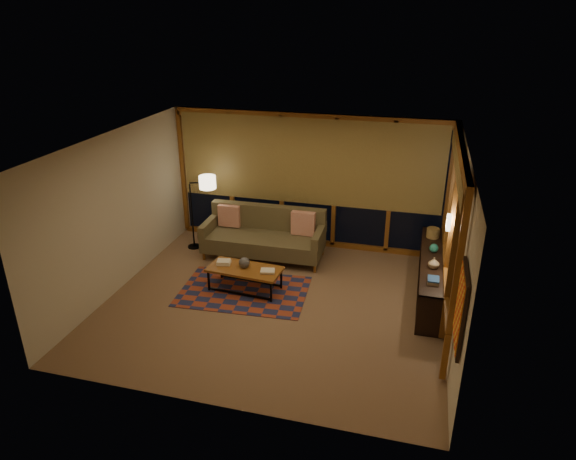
% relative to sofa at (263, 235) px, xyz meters
% --- Properties ---
extents(floor, '(5.50, 5.00, 0.01)m').
position_rel_sofa_xyz_m(floor, '(0.68, -1.59, -0.47)').
color(floor, '#9D7254').
rests_on(floor, ground).
extents(ceiling, '(5.50, 5.00, 0.01)m').
position_rel_sofa_xyz_m(ceiling, '(0.68, -1.59, 2.23)').
color(ceiling, white).
rests_on(ceiling, walls).
extents(walls, '(5.51, 5.01, 2.70)m').
position_rel_sofa_xyz_m(walls, '(0.68, -1.59, 0.88)').
color(walls, beige).
rests_on(walls, floor).
extents(window_wall_back, '(5.30, 0.16, 2.60)m').
position_rel_sofa_xyz_m(window_wall_back, '(0.68, 0.84, 0.88)').
color(window_wall_back, brown).
rests_on(window_wall_back, walls).
extents(window_wall_right, '(0.16, 3.70, 2.60)m').
position_rel_sofa_xyz_m(window_wall_right, '(3.36, -0.99, 0.88)').
color(window_wall_right, brown).
rests_on(window_wall_right, walls).
extents(wall_art, '(0.06, 0.74, 0.94)m').
position_rel_sofa_xyz_m(wall_art, '(3.39, -3.44, 0.98)').
color(wall_art, red).
rests_on(wall_art, walls).
extents(wall_sconce, '(0.12, 0.18, 0.22)m').
position_rel_sofa_xyz_m(wall_sconce, '(3.30, -1.14, 1.08)').
color(wall_sconce, '#FFE9BA').
rests_on(wall_sconce, walls).
extents(sofa, '(2.32, 0.97, 0.95)m').
position_rel_sofa_xyz_m(sofa, '(0.00, 0.00, 0.00)').
color(sofa, brown).
rests_on(sofa, floor).
extents(pillow_left, '(0.44, 0.16, 0.44)m').
position_rel_sofa_xyz_m(pillow_left, '(-0.77, 0.22, 0.22)').
color(pillow_left, red).
rests_on(pillow_left, sofa).
extents(pillow_right, '(0.46, 0.16, 0.46)m').
position_rel_sofa_xyz_m(pillow_right, '(0.74, 0.21, 0.23)').
color(pillow_right, red).
rests_on(pillow_right, sofa).
extents(area_rug, '(2.26, 1.58, 0.01)m').
position_rel_sofa_xyz_m(area_rug, '(0.07, -1.37, -0.47)').
color(area_rug, '#9A3D24').
rests_on(area_rug, floor).
extents(coffee_table, '(1.30, 0.68, 0.42)m').
position_rel_sofa_xyz_m(coffee_table, '(0.07, -1.30, -0.26)').
color(coffee_table, brown).
rests_on(coffee_table, floor).
extents(book_stack_a, '(0.25, 0.22, 0.06)m').
position_rel_sofa_xyz_m(book_stack_a, '(-0.33, -1.25, -0.02)').
color(book_stack_a, '#F0E4C9').
rests_on(book_stack_a, coffee_table).
extents(book_stack_b, '(0.28, 0.24, 0.05)m').
position_rel_sofa_xyz_m(book_stack_b, '(0.49, -1.34, -0.03)').
color(book_stack_b, '#F0E4C9').
rests_on(book_stack_b, coffee_table).
extents(ceramic_pot, '(0.22, 0.22, 0.19)m').
position_rel_sofa_xyz_m(ceramic_pot, '(0.06, -1.27, 0.04)').
color(ceramic_pot, black).
rests_on(ceramic_pot, coffee_table).
extents(floor_lamp, '(0.59, 0.50, 1.51)m').
position_rel_sofa_xyz_m(floor_lamp, '(-1.52, 0.08, 0.28)').
color(floor_lamp, black).
rests_on(floor_lamp, floor).
extents(bookshelf, '(0.40, 2.68, 0.67)m').
position_rel_sofa_xyz_m(bookshelf, '(3.17, -0.59, -0.14)').
color(bookshelf, black).
rests_on(bookshelf, floor).
extents(basket, '(0.25, 0.25, 0.17)m').
position_rel_sofa_xyz_m(basket, '(3.15, 0.28, 0.28)').
color(basket, '#A5824D').
rests_on(basket, bookshelf).
extents(teal_bowl, '(0.19, 0.19, 0.15)m').
position_rel_sofa_xyz_m(teal_bowl, '(3.17, -0.36, 0.27)').
color(teal_bowl, '#247C6B').
rests_on(teal_bowl, bookshelf).
extents(vase, '(0.19, 0.19, 0.19)m').
position_rel_sofa_xyz_m(vase, '(3.17, -0.97, 0.29)').
color(vase, '#9E8565').
rests_on(vase, bookshelf).
extents(shelf_book_stack, '(0.24, 0.30, 0.08)m').
position_rel_sofa_xyz_m(shelf_book_stack, '(3.17, -1.46, 0.24)').
color(shelf_book_stack, '#F0E4C9').
rests_on(shelf_book_stack, bookshelf).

